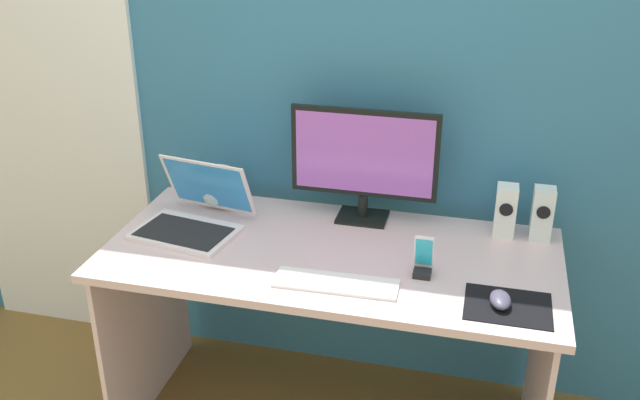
% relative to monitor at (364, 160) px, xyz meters
% --- Properties ---
extents(wall_back, '(6.00, 0.04, 2.50)m').
position_rel_monitor_xyz_m(wall_back, '(-0.06, 0.16, 0.27)').
color(wall_back, teal).
rests_on(wall_back, ground_plane).
extents(door_left, '(0.82, 0.02, 2.02)m').
position_rel_monitor_xyz_m(door_left, '(-1.34, 0.13, 0.03)').
color(door_left, white).
rests_on(door_left, ground_plane).
extents(desk, '(1.51, 0.71, 0.75)m').
position_rel_monitor_xyz_m(desk, '(-0.06, -0.26, -0.38)').
color(desk, beige).
rests_on(desk, ground_plane).
extents(monitor, '(0.52, 0.14, 0.41)m').
position_rel_monitor_xyz_m(monitor, '(0.00, 0.00, 0.00)').
color(monitor, black).
rests_on(monitor, desk).
extents(speaker_right, '(0.07, 0.08, 0.19)m').
position_rel_monitor_xyz_m(speaker_right, '(0.62, 0.00, -0.14)').
color(speaker_right, silver).
rests_on(speaker_right, desk).
extents(speaker_near_monitor, '(0.07, 0.08, 0.18)m').
position_rel_monitor_xyz_m(speaker_near_monitor, '(0.50, 0.00, -0.14)').
color(speaker_near_monitor, white).
rests_on(speaker_near_monitor, desk).
extents(laptop, '(0.39, 0.38, 0.23)m').
position_rel_monitor_xyz_m(laptop, '(-0.56, -0.22, -0.18)').
color(laptop, white).
rests_on(laptop, desk).
extents(fishbowl, '(0.17, 0.17, 0.17)m').
position_rel_monitor_xyz_m(fishbowl, '(-0.54, -0.02, -0.15)').
color(fishbowl, silver).
rests_on(fishbowl, desk).
extents(keyboard_external, '(0.39, 0.13, 0.01)m').
position_rel_monitor_xyz_m(keyboard_external, '(0.01, -0.47, -0.22)').
color(keyboard_external, white).
rests_on(keyboard_external, desk).
extents(mousepad, '(0.25, 0.20, 0.00)m').
position_rel_monitor_xyz_m(mousepad, '(0.52, -0.46, -0.23)').
color(mousepad, black).
rests_on(mousepad, desk).
extents(mouse, '(0.07, 0.11, 0.04)m').
position_rel_monitor_xyz_m(mouse, '(0.50, -0.46, -0.21)').
color(mouse, '#494459').
rests_on(mouse, mousepad).
extents(phone_in_dock, '(0.06, 0.06, 0.14)m').
position_rel_monitor_xyz_m(phone_in_dock, '(0.26, -0.34, -0.18)').
color(phone_in_dock, black).
rests_on(phone_in_dock, desk).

